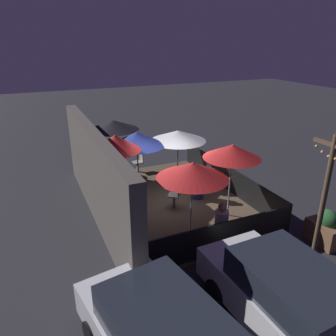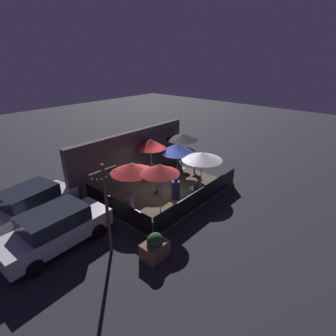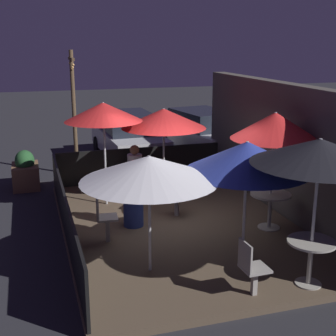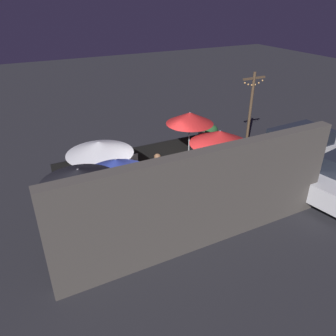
{
  "view_description": "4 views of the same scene",
  "coord_description": "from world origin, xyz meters",
  "px_view_note": "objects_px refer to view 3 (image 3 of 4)",
  "views": [
    {
      "loc": [
        -9.66,
        4.39,
        5.59
      ],
      "look_at": [
        0.6,
        -0.13,
        1.13
      ],
      "focal_mm": 35.0,
      "sensor_mm": 36.0,
      "label": 1
    },
    {
      "loc": [
        -9.61,
        -8.61,
        7.03
      ],
      "look_at": [
        0.37,
        0.11,
        1.34
      ],
      "focal_mm": 28.0,
      "sensor_mm": 36.0,
      "label": 2
    },
    {
      "loc": [
        8.9,
        -2.94,
        3.94
      ],
      "look_at": [
        -0.82,
        0.01,
        1.16
      ],
      "focal_mm": 50.0,
      "sensor_mm": 36.0,
      "label": 3
    },
    {
      "loc": [
        4.3,
        8.82,
        6.5
      ],
      "look_at": [
        -0.28,
        -0.19,
        1.08
      ],
      "focal_mm": 35.0,
      "sensor_mm": 36.0,
      "label": 4
    }
  ],
  "objects_px": {
    "dining_table_0": "(311,250)",
    "patio_chair_2": "(251,266)",
    "patio_umbrella_3": "(103,112)",
    "planter_box": "(26,172)",
    "patio_umbrella_0": "(320,151)",
    "patio_chair_1": "(104,216)",
    "patron_1": "(135,169)",
    "parked_car_1": "(203,133)",
    "patio_umbrella_1": "(275,126)",
    "patio_umbrella_4": "(149,169)",
    "patio_chair_0": "(174,194)",
    "patio_umbrella_2": "(164,118)",
    "parked_car_0": "(128,136)",
    "patio_umbrella_5": "(247,157)",
    "dining_table_1": "(270,201)",
    "patron_0": "(133,202)",
    "light_post": "(74,107)"
  },
  "relations": [
    {
      "from": "patio_umbrella_0",
      "to": "patio_chair_1",
      "type": "bearing_deg",
      "value": -132.03
    },
    {
      "from": "planter_box",
      "to": "patio_umbrella_4",
      "type": "bearing_deg",
      "value": 18.62
    },
    {
      "from": "patio_umbrella_1",
      "to": "patio_umbrella_3",
      "type": "distance_m",
      "value": 3.91
    },
    {
      "from": "parked_car_0",
      "to": "patio_umbrella_2",
      "type": "bearing_deg",
      "value": -1.73
    },
    {
      "from": "patio_umbrella_2",
      "to": "patio_chair_1",
      "type": "relative_size",
      "value": 2.3
    },
    {
      "from": "patio_chair_1",
      "to": "light_post",
      "type": "relative_size",
      "value": 0.26
    },
    {
      "from": "patio_umbrella_2",
      "to": "patio_chair_1",
      "type": "xyz_separation_m",
      "value": [
        2.49,
        -1.95,
        -1.43
      ]
    },
    {
      "from": "patio_umbrella_4",
      "to": "patio_umbrella_5",
      "type": "xyz_separation_m",
      "value": [
        0.01,
        1.74,
        0.08
      ]
    },
    {
      "from": "patio_umbrella_4",
      "to": "parked_car_0",
      "type": "relative_size",
      "value": 0.53
    },
    {
      "from": "planter_box",
      "to": "patio_umbrella_1",
      "type": "bearing_deg",
      "value": 45.49
    },
    {
      "from": "patio_umbrella_1",
      "to": "dining_table_0",
      "type": "distance_m",
      "value": 2.85
    },
    {
      "from": "patio_chair_0",
      "to": "dining_table_0",
      "type": "bearing_deg",
      "value": -35.26
    },
    {
      "from": "patio_umbrella_2",
      "to": "parked_car_1",
      "type": "bearing_deg",
      "value": 146.97
    },
    {
      "from": "patio_umbrella_2",
      "to": "patron_1",
      "type": "height_order",
      "value": "patio_umbrella_2"
    },
    {
      "from": "patio_umbrella_5",
      "to": "patron_0",
      "type": "height_order",
      "value": "patio_umbrella_5"
    },
    {
      "from": "patio_umbrella_5",
      "to": "parked_car_1",
      "type": "relative_size",
      "value": 0.5
    },
    {
      "from": "dining_table_1",
      "to": "patio_chair_0",
      "type": "bearing_deg",
      "value": -126.96
    },
    {
      "from": "patio_umbrella_2",
      "to": "patio_chair_1",
      "type": "bearing_deg",
      "value": -38.02
    },
    {
      "from": "patio_chair_1",
      "to": "light_post",
      "type": "xyz_separation_m",
      "value": [
        -5.38,
        0.06,
        1.42
      ]
    },
    {
      "from": "patio_chair_0",
      "to": "patio_chair_1",
      "type": "bearing_deg",
      "value": -113.66
    },
    {
      "from": "patio_umbrella_0",
      "to": "light_post",
      "type": "height_order",
      "value": "light_post"
    },
    {
      "from": "patio_umbrella_4",
      "to": "parked_car_1",
      "type": "relative_size",
      "value": 0.53
    },
    {
      "from": "patio_umbrella_5",
      "to": "patron_0",
      "type": "relative_size",
      "value": 1.8
    },
    {
      "from": "patron_1",
      "to": "patio_umbrella_4",
      "type": "bearing_deg",
      "value": 65.39
    },
    {
      "from": "patio_umbrella_1",
      "to": "patio_umbrella_4",
      "type": "relative_size",
      "value": 1.07
    },
    {
      "from": "dining_table_0",
      "to": "patron_0",
      "type": "xyz_separation_m",
      "value": [
        -3.26,
        -2.16,
        -0.07
      ]
    },
    {
      "from": "parked_car_0",
      "to": "patio_umbrella_3",
      "type": "bearing_deg",
      "value": -21.07
    },
    {
      "from": "patio_umbrella_3",
      "to": "parked_car_0",
      "type": "bearing_deg",
      "value": 161.16
    },
    {
      "from": "patio_umbrella_4",
      "to": "patio_chair_0",
      "type": "distance_m",
      "value": 2.96
    },
    {
      "from": "parked_car_1",
      "to": "dining_table_0",
      "type": "bearing_deg",
      "value": -19.92
    },
    {
      "from": "patron_1",
      "to": "parked_car_0",
      "type": "height_order",
      "value": "parked_car_0"
    },
    {
      "from": "patio_chair_1",
      "to": "patio_umbrella_4",
      "type": "bearing_deg",
      "value": -63.46
    },
    {
      "from": "patio_chair_0",
      "to": "parked_car_0",
      "type": "xyz_separation_m",
      "value": [
        -5.59,
        0.17,
        0.23
      ]
    },
    {
      "from": "dining_table_0",
      "to": "patio_umbrella_5",
      "type": "bearing_deg",
      "value": -153.54
    },
    {
      "from": "patio_umbrella_0",
      "to": "patio_umbrella_5",
      "type": "height_order",
      "value": "patio_umbrella_0"
    },
    {
      "from": "patio_umbrella_5",
      "to": "dining_table_0",
      "type": "bearing_deg",
      "value": 26.46
    },
    {
      "from": "patio_chair_2",
      "to": "parked_car_1",
      "type": "relative_size",
      "value": 0.21
    },
    {
      "from": "dining_table_1",
      "to": "parked_car_1",
      "type": "bearing_deg",
      "value": 170.92
    },
    {
      "from": "patio_umbrella_0",
      "to": "patio_chair_0",
      "type": "relative_size",
      "value": 2.63
    },
    {
      "from": "patio_umbrella_3",
      "to": "patio_chair_1",
      "type": "height_order",
      "value": "patio_umbrella_3"
    },
    {
      "from": "patio_umbrella_3",
      "to": "patio_chair_0",
      "type": "bearing_deg",
      "value": 48.03
    },
    {
      "from": "patron_1",
      "to": "parked_car_1",
      "type": "xyz_separation_m",
      "value": [
        -3.18,
        3.14,
        0.21
      ]
    },
    {
      "from": "patron_0",
      "to": "light_post",
      "type": "height_order",
      "value": "light_post"
    },
    {
      "from": "patio_umbrella_3",
      "to": "planter_box",
      "type": "relative_size",
      "value": 2.32
    },
    {
      "from": "patron_0",
      "to": "planter_box",
      "type": "relative_size",
      "value": 1.14
    },
    {
      "from": "patio_umbrella_2",
      "to": "parked_car_0",
      "type": "relative_size",
      "value": 0.51
    },
    {
      "from": "patio_umbrella_0",
      "to": "dining_table_1",
      "type": "height_order",
      "value": "patio_umbrella_0"
    },
    {
      "from": "patio_umbrella_3",
      "to": "patio_chair_2",
      "type": "distance_m",
      "value": 5.31
    },
    {
      "from": "patio_umbrella_1",
      "to": "patio_chair_2",
      "type": "relative_size",
      "value": 2.7
    },
    {
      "from": "dining_table_0",
      "to": "patio_chair_2",
      "type": "xyz_separation_m",
      "value": [
        0.04,
        -1.06,
        -0.1
      ]
    }
  ]
}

